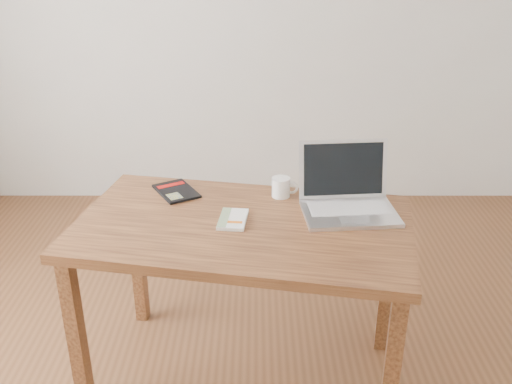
{
  "coord_description": "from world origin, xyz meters",
  "views": [
    {
      "loc": [
        0.07,
        -1.78,
        1.75
      ],
      "look_at": [
        0.07,
        0.2,
        0.85
      ],
      "focal_mm": 40.0,
      "sensor_mm": 36.0,
      "label": 1
    }
  ],
  "objects_px": {
    "desk": "(243,243)",
    "coffee_mug": "(282,187)",
    "black_guidebook": "(176,191)",
    "laptop": "(347,197)",
    "white_guidebook": "(233,219)"
  },
  "relations": [
    {
      "from": "black_guidebook",
      "to": "laptop",
      "type": "distance_m",
      "value": 0.72
    },
    {
      "from": "desk",
      "to": "black_guidebook",
      "type": "distance_m",
      "value": 0.41
    },
    {
      "from": "desk",
      "to": "black_guidebook",
      "type": "xyz_separation_m",
      "value": [
        -0.29,
        0.28,
        0.1
      ]
    },
    {
      "from": "white_guidebook",
      "to": "coffee_mug",
      "type": "distance_m",
      "value": 0.3
    },
    {
      "from": "desk",
      "to": "laptop",
      "type": "xyz_separation_m",
      "value": [
        0.41,
        0.12,
        0.14
      ]
    },
    {
      "from": "black_guidebook",
      "to": "laptop",
      "type": "height_order",
      "value": "laptop"
    },
    {
      "from": "desk",
      "to": "coffee_mug",
      "type": "height_order",
      "value": "coffee_mug"
    },
    {
      "from": "laptop",
      "to": "white_guidebook",
      "type": "bearing_deg",
      "value": -172.12
    },
    {
      "from": "desk",
      "to": "white_guidebook",
      "type": "relative_size",
      "value": 7.74
    },
    {
      "from": "desk",
      "to": "laptop",
      "type": "height_order",
      "value": "laptop"
    },
    {
      "from": "desk",
      "to": "laptop",
      "type": "bearing_deg",
      "value": 26.33
    },
    {
      "from": "desk",
      "to": "white_guidebook",
      "type": "distance_m",
      "value": 0.1
    },
    {
      "from": "desk",
      "to": "laptop",
      "type": "relative_size",
      "value": 3.59
    },
    {
      "from": "black_guidebook",
      "to": "laptop",
      "type": "xyz_separation_m",
      "value": [
        0.7,
        -0.16,
        0.05
      ]
    },
    {
      "from": "white_guidebook",
      "to": "coffee_mug",
      "type": "relative_size",
      "value": 1.61
    }
  ]
}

